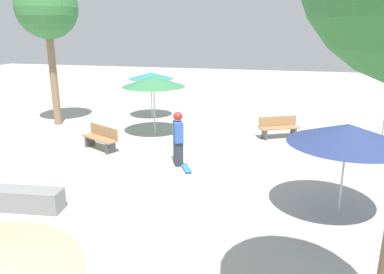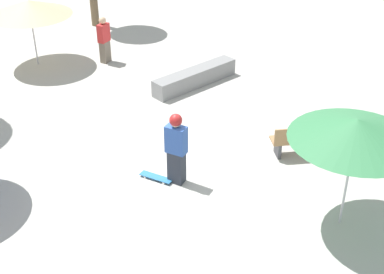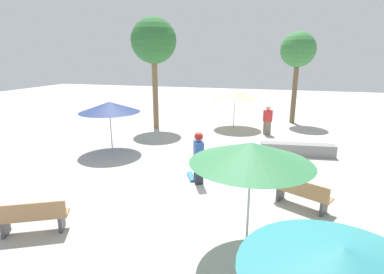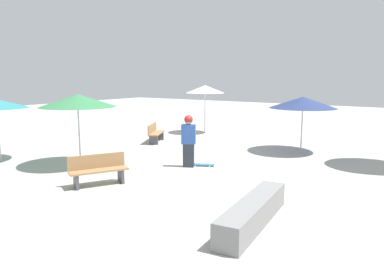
# 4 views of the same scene
# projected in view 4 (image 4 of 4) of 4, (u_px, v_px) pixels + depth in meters

# --- Properties ---
(ground_plane) EXTENTS (60.00, 60.00, 0.00)m
(ground_plane) POSITION_uv_depth(u_px,v_px,m) (205.00, 171.00, 11.99)
(ground_plane) COLOR #B2AFA8
(skater_main) EXTENTS (0.53, 0.44, 1.74)m
(skater_main) POSITION_uv_depth(u_px,v_px,m) (189.00, 139.00, 12.39)
(skater_main) COLOR #282D38
(skater_main) RESTS_ON ground_plane
(skateboard) EXTENTS (0.80, 0.54, 0.07)m
(skateboard) POSITION_uv_depth(u_px,v_px,m) (203.00, 164.00, 12.63)
(skateboard) COLOR teal
(skateboard) RESTS_ON ground_plane
(concrete_ledge) EXTENTS (0.87, 3.06, 0.52)m
(concrete_ledge) POSITION_uv_depth(u_px,v_px,m) (253.00, 212.00, 7.62)
(concrete_ledge) COLOR gray
(concrete_ledge) RESTS_ON ground_plane
(bench_near) EXTENTS (1.13, 1.62, 0.85)m
(bench_near) POSITION_uv_depth(u_px,v_px,m) (98.00, 170.00, 10.39)
(bench_near) COLOR #47474C
(bench_near) RESTS_ON ground_plane
(bench_far) EXTENTS (1.12, 1.62, 0.85)m
(bench_far) POSITION_uv_depth(u_px,v_px,m) (155.00, 133.00, 17.13)
(bench_far) COLOR #47474C
(bench_far) RESTS_ON ground_plane
(shade_umbrella_green) EXTENTS (2.52, 2.52, 2.42)m
(shade_umbrella_green) POSITION_uv_depth(u_px,v_px,m) (78.00, 101.00, 12.38)
(shade_umbrella_green) COLOR #B7B7BC
(shade_umbrella_green) RESTS_ON ground_plane
(shade_umbrella_navy) EXTENTS (2.61, 2.61, 2.21)m
(shade_umbrella_navy) POSITION_uv_depth(u_px,v_px,m) (303.00, 102.00, 14.68)
(shade_umbrella_navy) COLOR #B7B7BC
(shade_umbrella_navy) RESTS_ON ground_plane
(shade_umbrella_white) EXTENTS (2.04, 2.04, 2.53)m
(shade_umbrella_white) POSITION_uv_depth(u_px,v_px,m) (205.00, 89.00, 19.64)
(shade_umbrella_white) COLOR #B7B7BC
(shade_umbrella_white) RESTS_ON ground_plane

